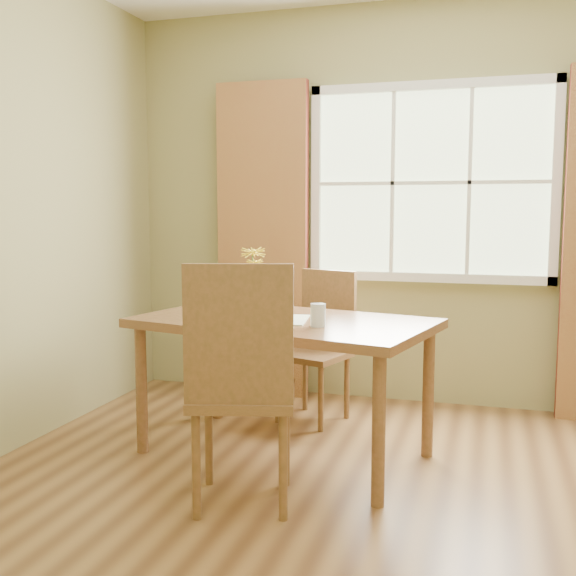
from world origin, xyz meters
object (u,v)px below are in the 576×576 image
at_px(croissant_sandwich, 266,305).
at_px(water_glass, 318,316).
at_px(chair_near, 241,377).
at_px(dining_table, 284,333).
at_px(chair_far, 320,338).
at_px(flower_vase, 253,272).

distance_m(croissant_sandwich, water_glass, 0.33).
height_order(chair_near, water_glass, chair_near).
distance_m(dining_table, chair_far, 0.72).
distance_m(croissant_sandwich, flower_vase, 0.41).
bearing_deg(chair_near, chair_far, 74.90).
bearing_deg(croissant_sandwich, flower_vase, 100.34).
bearing_deg(chair_near, croissant_sandwich, 83.64).
relative_size(chair_far, croissant_sandwich, 5.02).
height_order(chair_near, flower_vase, flower_vase).
bearing_deg(croissant_sandwich, chair_near, -100.60).
xyz_separation_m(chair_far, water_glass, (0.21, -0.88, 0.29)).
bearing_deg(dining_table, water_glass, -24.55).
distance_m(chair_near, chair_far, 1.41).
bearing_deg(croissant_sandwich, dining_table, 22.46).
height_order(croissant_sandwich, flower_vase, flower_vase).
height_order(dining_table, water_glass, water_glass).
height_order(chair_far, water_glass, chair_far).
bearing_deg(water_glass, dining_table, 142.70).
relative_size(chair_near, flower_vase, 3.06).
height_order(chair_far, flower_vase, flower_vase).
bearing_deg(water_glass, croissant_sandwich, 160.14).
bearing_deg(water_glass, flower_vase, 138.13).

